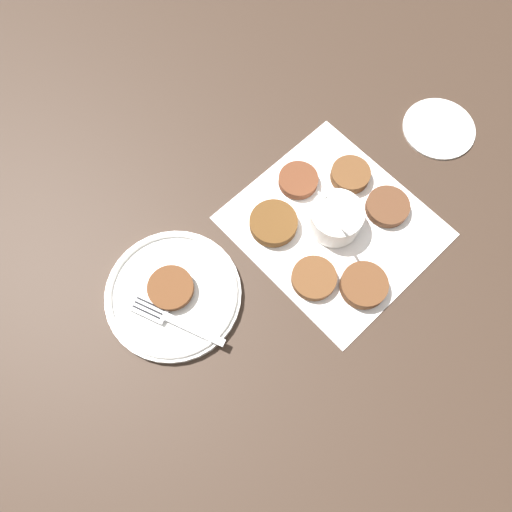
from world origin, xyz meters
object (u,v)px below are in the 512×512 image
(serving_plate, at_px, (173,294))
(extra_saucer, at_px, (439,128))
(fritter_on_plate, at_px, (171,288))
(fork, at_px, (167,317))
(sauce_bowl, at_px, (335,219))

(serving_plate, bearing_deg, extra_saucer, -91.47)
(fritter_on_plate, relative_size, fork, 0.48)
(fritter_on_plate, bearing_deg, serving_plate, 164.10)
(fritter_on_plate, xyz_separation_m, extra_saucer, (-0.02, -0.56, -0.02))
(serving_plate, xyz_separation_m, extra_saucer, (-0.01, -0.56, -0.01))
(sauce_bowl, xyz_separation_m, fritter_on_plate, (0.06, 0.28, 0.00))
(fritter_on_plate, bearing_deg, extra_saucer, -92.07)
(sauce_bowl, xyz_separation_m, fork, (0.02, 0.31, -0.00))
(sauce_bowl, relative_size, fritter_on_plate, 1.39)
(serving_plate, bearing_deg, fritter_on_plate, -15.90)
(sauce_bowl, distance_m, serving_plate, 0.29)
(serving_plate, bearing_deg, sauce_bowl, -100.18)
(sauce_bowl, distance_m, fork, 0.31)
(sauce_bowl, xyz_separation_m, extra_saucer, (0.04, -0.28, -0.02))
(serving_plate, bearing_deg, fork, 135.90)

